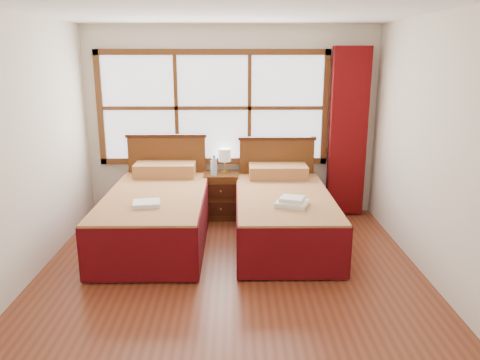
{
  "coord_description": "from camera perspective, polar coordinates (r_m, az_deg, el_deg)",
  "views": [
    {
      "loc": [
        0.05,
        -4.23,
        2.19
      ],
      "look_at": [
        0.1,
        0.7,
        0.88
      ],
      "focal_mm": 35.0,
      "sensor_mm": 36.0,
      "label": 1
    }
  ],
  "objects": [
    {
      "name": "floor",
      "position": [
        4.76,
        -1.19,
        -12.47
      ],
      "size": [
        4.5,
        4.5,
        0.0
      ],
      "primitive_type": "plane",
      "color": "brown",
      "rests_on": "ground"
    },
    {
      "name": "ceiling",
      "position": [
        4.25,
        -1.39,
        20.44
      ],
      "size": [
        4.5,
        4.5,
        0.0
      ],
      "primitive_type": "plane",
      "rotation": [
        3.14,
        0.0,
        0.0
      ],
      "color": "white",
      "rests_on": "wall_back"
    },
    {
      "name": "wall_back",
      "position": [
        6.54,
        -1.07,
        7.07
      ],
      "size": [
        4.0,
        0.0,
        4.0
      ],
      "primitive_type": "plane",
      "rotation": [
        1.57,
        0.0,
        0.0
      ],
      "color": "silver",
      "rests_on": "floor"
    },
    {
      "name": "wall_left",
      "position": [
        4.78,
        -26.02,
        2.67
      ],
      "size": [
        0.0,
        4.5,
        4.5
      ],
      "primitive_type": "plane",
      "rotation": [
        1.57,
        0.0,
        1.57
      ],
      "color": "silver",
      "rests_on": "floor"
    },
    {
      "name": "wall_right",
      "position": [
        4.74,
        23.69,
        2.82
      ],
      "size": [
        0.0,
        4.5,
        4.5
      ],
      "primitive_type": "plane",
      "rotation": [
        1.57,
        0.0,
        -1.57
      ],
      "color": "silver",
      "rests_on": "floor"
    },
    {
      "name": "window",
      "position": [
        6.49,
        -3.32,
        8.76
      ],
      "size": [
        3.16,
        0.06,
        1.56
      ],
      "color": "white",
      "rests_on": "wall_back"
    },
    {
      "name": "curtain",
      "position": [
        6.61,
        13.01,
        5.63
      ],
      "size": [
        0.5,
        0.16,
        2.3
      ],
      "primitive_type": "cube",
      "color": "#670A0C",
      "rests_on": "wall_back"
    },
    {
      "name": "bed_left",
      "position": [
        5.81,
        -9.99,
        -3.81
      ],
      "size": [
        1.18,
        2.28,
        1.15
      ],
      "color": "#36170B",
      "rests_on": "floor"
    },
    {
      "name": "bed_right",
      "position": [
        5.76,
        5.21,
        -3.91
      ],
      "size": [
        1.14,
        2.21,
        1.11
      ],
      "color": "#36170B",
      "rests_on": "floor"
    },
    {
      "name": "nightstand",
      "position": [
        6.5,
        -2.3,
        -1.88
      ],
      "size": [
        0.47,
        0.46,
        0.63
      ],
      "color": "#582E13",
      "rests_on": "floor"
    },
    {
      "name": "towels_left",
      "position": [
        5.19,
        -11.35,
        -2.82
      ],
      "size": [
        0.32,
        0.29,
        0.04
      ],
      "rotation": [
        0.0,
        0.0,
        0.16
      ],
      "color": "white",
      "rests_on": "bed_left"
    },
    {
      "name": "towels_right",
      "position": [
        5.18,
        6.37,
        -2.68
      ],
      "size": [
        0.41,
        0.38,
        0.1
      ],
      "rotation": [
        0.0,
        0.0,
        -0.35
      ],
      "color": "white",
      "rests_on": "bed_right"
    },
    {
      "name": "lamp",
      "position": [
        6.41,
        -1.88,
        2.97
      ],
      "size": [
        0.17,
        0.17,
        0.34
      ],
      "color": "gold",
      "rests_on": "nightstand"
    },
    {
      "name": "bottle_near",
      "position": [
        6.32,
        -3.34,
        1.52
      ],
      "size": [
        0.06,
        0.06,
        0.23
      ],
      "color": "silver",
      "rests_on": "nightstand"
    },
    {
      "name": "bottle_far",
      "position": [
        6.3,
        -3.16,
        1.68
      ],
      "size": [
        0.07,
        0.07,
        0.27
      ],
      "color": "silver",
      "rests_on": "nightstand"
    }
  ]
}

